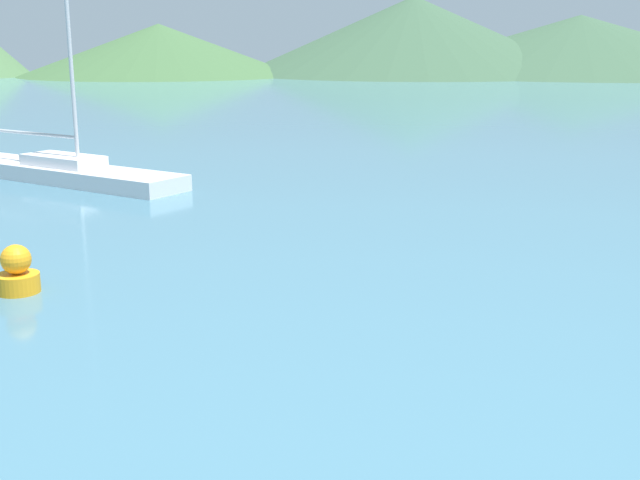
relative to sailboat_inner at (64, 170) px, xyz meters
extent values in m
cube|color=silver|center=(0.00, 0.00, -0.10)|extent=(8.43, 5.97, 0.47)
cube|color=silver|center=(0.00, 0.00, 0.29)|extent=(2.88, 2.37, 0.33)
cylinder|color=#BCBCC1|center=(0.56, -0.34, 3.75)|extent=(0.12, 0.12, 7.24)
cylinder|color=#BCBCC1|center=(-1.14, 0.68, 1.03)|extent=(3.45, 2.11, 0.10)
cylinder|color=orange|center=(3.08, -11.12, -0.17)|extent=(0.72, 0.72, 0.33)
sphere|color=orange|center=(3.08, -11.12, 0.24)|extent=(0.51, 0.51, 0.51)
cone|color=#3D6038|center=(-15.03, 78.17, 2.82)|extent=(34.64, 34.64, 6.31)
cone|color=#38563D|center=(17.09, 84.75, 4.62)|extent=(45.64, 45.64, 9.91)
cone|color=#38563D|center=(39.08, 86.12, 3.44)|extent=(51.21, 51.21, 7.56)
camera|label=1|loc=(8.65, -23.93, 3.80)|focal=45.00mm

